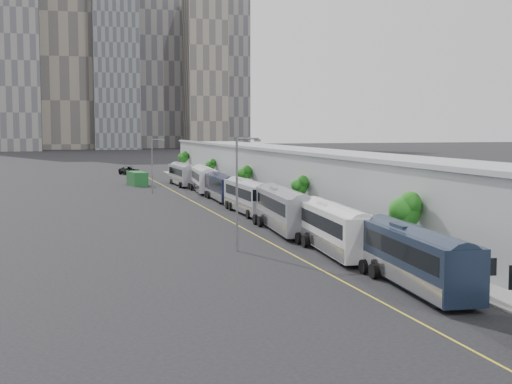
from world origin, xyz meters
name	(u,v)px	position (x,y,z in m)	size (l,w,h in m)	color
sidewalk	(324,218)	(9.00, 55.00, 0.06)	(10.00, 170.00, 0.12)	gray
lane_line	(231,222)	(-1.50, 55.00, 0.01)	(0.12, 160.00, 0.02)	gold
depot	(359,185)	(12.99, 55.00, 3.51)	(12.45, 160.40, 7.20)	gray
skyline	(88,38)	(-2.90, 324.16, 50.85)	(145.00, 64.00, 120.00)	slate
bus_1	(417,263)	(2.04, 21.68, 1.60)	(3.75, 13.18, 3.80)	#151E2F
bus_2	(335,233)	(1.87, 34.36, 1.63)	(3.82, 13.38, 3.86)	silver
bus_3	(284,213)	(1.75, 46.85, 1.72)	(3.99, 14.13, 4.07)	gray
bus_4	(248,199)	(2.18, 61.48, 1.62)	(2.93, 13.13, 3.84)	#A4A5AE
bus_5	(222,189)	(2.49, 76.35, 1.51)	(2.86, 12.33, 3.58)	black
bus_6	(204,181)	(2.71, 89.36, 1.64)	(3.90, 13.48, 3.89)	silver
bus_7	(183,176)	(1.72, 102.30, 1.58)	(2.87, 12.87, 3.75)	gray
tree_1	(404,209)	(5.63, 30.27, 3.83)	(2.33, 2.33, 5.01)	black
tree_2	(300,187)	(6.00, 54.67, 3.55)	(1.60, 1.60, 4.39)	black
tree_3	(244,174)	(5.91, 77.32, 3.42)	(1.78, 1.78, 4.34)	black
tree_4	(211,166)	(6.15, 100.01, 3.41)	(1.30, 1.30, 4.14)	black
tree_5	(184,157)	(5.90, 125.08, 3.83)	(1.80, 1.80, 4.77)	black
street_lamp_near	(239,186)	(-5.06, 37.65, 5.23)	(2.04, 0.22, 9.08)	#59595E
street_lamp_far	(153,162)	(-5.05, 88.47, 4.75)	(2.04, 0.22, 8.15)	#59595E
shipping_container	(137,179)	(-5.66, 104.87, 1.16)	(2.33, 6.06, 2.33)	#164820
suv	(130,171)	(-4.12, 132.74, 0.84)	(2.79, 6.05, 1.68)	black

